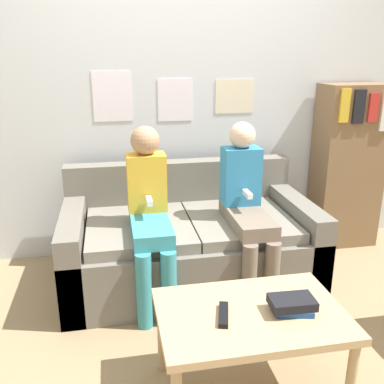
# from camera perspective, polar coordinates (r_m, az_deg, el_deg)

# --- Properties ---
(ground_plane) EXTENTS (10.00, 10.00, 0.00)m
(ground_plane) POSITION_cam_1_polar(r_m,az_deg,el_deg) (2.60, 1.90, -17.20)
(ground_plane) COLOR #937A56
(wall_back) EXTENTS (8.00, 0.06, 2.60)m
(wall_back) POSITION_cam_1_polar(r_m,az_deg,el_deg) (3.23, -2.39, 14.52)
(wall_back) COLOR silver
(wall_back) RESTS_ON ground_plane
(couch) EXTENTS (1.64, 0.91, 0.75)m
(couch) POSITION_cam_1_polar(r_m,az_deg,el_deg) (2.95, -0.50, -6.75)
(couch) COLOR #6B665B
(couch) RESTS_ON ground_plane
(coffee_table) EXTENTS (0.81, 0.54, 0.43)m
(coffee_table) POSITION_cam_1_polar(r_m,az_deg,el_deg) (1.97, 7.83, -16.75)
(coffee_table) COLOR tan
(coffee_table) RESTS_ON ground_plane
(person_left) EXTENTS (0.24, 0.61, 1.08)m
(person_left) POSITION_cam_1_polar(r_m,az_deg,el_deg) (2.60, -5.72, -2.19)
(person_left) COLOR teal
(person_left) RESTS_ON ground_plane
(person_right) EXTENTS (0.24, 0.61, 1.09)m
(person_right) POSITION_cam_1_polar(r_m,az_deg,el_deg) (2.72, 7.27, -1.37)
(person_right) COLOR #756656
(person_right) RESTS_ON ground_plane
(tv_remote) EXTENTS (0.08, 0.17, 0.02)m
(tv_remote) POSITION_cam_1_polar(r_m,az_deg,el_deg) (1.89, 4.22, -15.99)
(tv_remote) COLOR black
(tv_remote) RESTS_ON coffee_table
(book_stack) EXTENTS (0.20, 0.15, 0.07)m
(book_stack) POSITION_cam_1_polar(r_m,az_deg,el_deg) (1.96, 13.26, -14.36)
(book_stack) COLOR #23519E
(book_stack) RESTS_ON coffee_table
(bookshelf) EXTENTS (0.50, 0.32, 1.28)m
(bookshelf) POSITION_cam_1_polar(r_m,az_deg,el_deg) (3.60, 19.99, 3.25)
(bookshelf) COLOR brown
(bookshelf) RESTS_ON ground_plane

